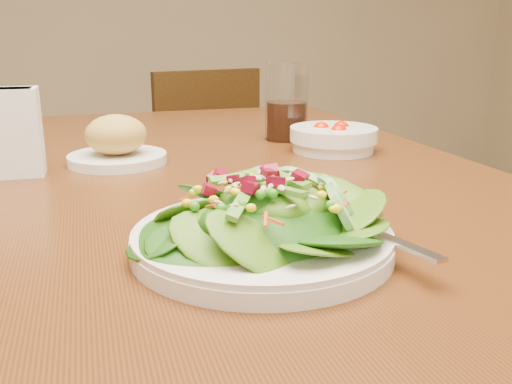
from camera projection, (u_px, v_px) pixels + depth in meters
dining_table at (198, 245)px, 0.84m from camera, size 0.90×1.40×0.75m
chair_far at (196, 182)px, 1.99m from camera, size 0.46×0.46×0.83m
salad_plate at (271, 224)px, 0.54m from camera, size 0.26×0.25×0.07m
bread_plate at (117, 144)px, 0.90m from camera, size 0.15×0.15×0.08m
tomato_bowl at (333, 138)px, 0.99m from camera, size 0.15×0.15×0.05m
drinking_glass at (286, 107)px, 1.08m from camera, size 0.08×0.08×0.14m
napkin_holder at (5, 130)px, 0.81m from camera, size 0.10×0.06×0.13m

